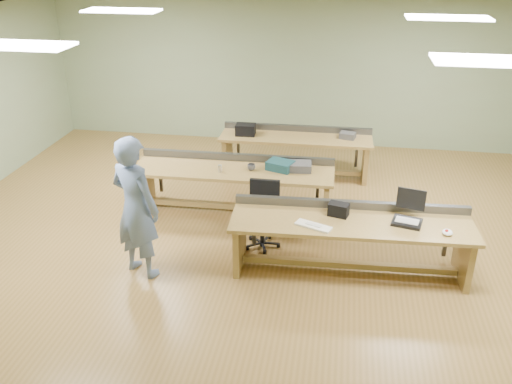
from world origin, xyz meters
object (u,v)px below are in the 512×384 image
(laptop_base, at_px, (407,222))
(workbench_front, at_px, (350,233))
(drinks_can, at_px, (220,168))
(task_chair, at_px, (263,223))
(person, at_px, (136,207))
(mug, at_px, (251,167))
(parts_bin_teal, at_px, (280,165))
(workbench_mid, at_px, (234,179))
(parts_bin_grey, at_px, (297,166))
(workbench_back, at_px, (296,146))
(camera_bag, at_px, (339,210))

(laptop_base, bearing_deg, workbench_front, -164.59)
(drinks_can, bearing_deg, workbench_front, -31.95)
(task_chair, xyz_separation_m, drinks_can, (-0.79, 0.80, 0.46))
(person, xyz_separation_m, mug, (1.16, 1.88, -0.16))
(workbench_front, height_order, laptop_base, workbench_front)
(parts_bin_teal, xyz_separation_m, mug, (-0.44, -0.10, -0.02))
(mug, bearing_deg, workbench_mid, 173.30)
(mug, bearing_deg, parts_bin_teal, 12.71)
(drinks_can, bearing_deg, parts_bin_teal, 14.60)
(parts_bin_grey, bearing_deg, workbench_front, -60.52)
(workbench_back, relative_size, task_chair, 2.89)
(workbench_back, distance_m, laptop_base, 3.50)
(workbench_mid, distance_m, laptop_base, 2.90)
(workbench_mid, relative_size, parts_bin_teal, 8.11)
(workbench_mid, relative_size, drinks_can, 28.41)
(task_chair, distance_m, mug, 1.09)
(workbench_back, relative_size, camera_bag, 10.82)
(workbench_front, height_order, parts_bin_grey, parts_bin_grey)
(laptop_base, height_order, camera_bag, camera_bag)
(workbench_front, distance_m, drinks_can, 2.39)
(person, bearing_deg, laptop_base, -148.06)
(laptop_base, bearing_deg, mug, 162.37)
(task_chair, bearing_deg, workbench_mid, 122.75)
(person, relative_size, laptop_base, 5.31)
(camera_bag, height_order, parts_bin_grey, camera_bag)
(laptop_base, bearing_deg, parts_bin_grey, 149.96)
(workbench_front, bearing_deg, person, -172.36)
(laptop_base, relative_size, parts_bin_teal, 0.92)
(parts_bin_teal, bearing_deg, drinks_can, -165.40)
(workbench_front, height_order, parts_bin_teal, parts_bin_teal)
(task_chair, bearing_deg, person, -146.95)
(workbench_front, bearing_deg, workbench_back, 105.60)
(camera_bag, bearing_deg, person, -151.95)
(workbench_front, height_order, drinks_can, drinks_can)
(workbench_mid, distance_m, task_chair, 1.17)
(camera_bag, height_order, mug, camera_bag)
(task_chair, bearing_deg, parts_bin_teal, 83.98)
(task_chair, xyz_separation_m, parts_bin_teal, (0.12, 1.03, 0.47))
(workbench_front, xyz_separation_m, camera_bag, (-0.17, 0.10, 0.27))
(workbench_front, relative_size, parts_bin_teal, 8.07)
(person, distance_m, task_chair, 1.86)
(workbench_front, xyz_separation_m, workbench_back, (-1.01, 3.07, -0.01))
(person, xyz_separation_m, parts_bin_grey, (1.85, 2.00, -0.14))
(workbench_front, relative_size, laptop_base, 8.72)
(person, bearing_deg, camera_bag, -143.48)
(parts_bin_grey, relative_size, mug, 3.59)
(mug, distance_m, drinks_can, 0.49)
(person, height_order, drinks_can, person)
(person, bearing_deg, parts_bin_teal, -105.39)
(camera_bag, distance_m, drinks_can, 2.18)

